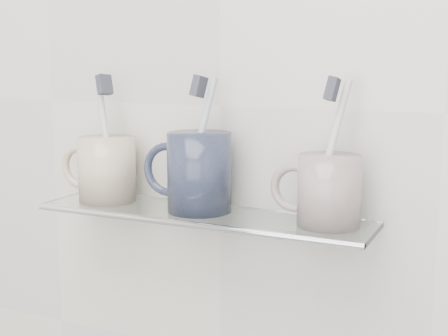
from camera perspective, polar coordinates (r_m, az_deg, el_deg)
The scene contains 18 objects.
wall_back at distance 0.94m, azimuth -0.38°, elevation 5.69°, with size 2.50×2.50×0.00m, color beige.
shelf_glass at distance 0.91m, azimuth -2.06°, elevation -4.30°, with size 0.50×0.12×0.01m, color silver.
shelf_rail at distance 0.86m, azimuth -3.77°, elevation -5.11°, with size 0.01×0.01×0.50m, color silver.
bracket_left at distance 1.06m, azimuth -11.06°, elevation -3.08°, with size 0.02×0.02×0.03m, color silver.
bracket_right at distance 0.88m, azimuth 11.66°, elevation -5.65°, with size 0.02×0.02×0.03m, color silver.
mug_left at distance 0.99m, azimuth -10.64°, elevation -0.11°, with size 0.09×0.09×0.10m, color beige.
mug_left_handle at distance 1.02m, azimuth -12.97°, elevation 0.10°, with size 0.07×0.07×0.01m, color beige.
toothbrush_left at distance 0.98m, azimuth -10.73°, elevation 2.82°, with size 0.01×0.01×0.19m, color silver.
bristles_left at distance 0.97m, azimuth -10.88°, elevation 7.49°, with size 0.01×0.02×0.03m, color #2E313C.
mug_center at distance 0.90m, azimuth -2.27°, elevation -0.39°, with size 0.09×0.09×0.12m, color black.
mug_center_handle at distance 0.93m, azimuth -5.17°, elevation -0.14°, with size 0.08×0.08×0.01m, color black.
toothbrush_center at distance 0.90m, azimuth -2.29°, elevation 2.34°, with size 0.01×0.01×0.19m, color #9DB0C9.
bristles_center at distance 0.89m, azimuth -2.33°, elevation 7.46°, with size 0.01×0.02×0.03m, color #2E313C.
mug_right at distance 0.83m, azimuth 9.59°, elevation -2.07°, with size 0.08×0.08×0.09m, color silver.
mug_right_handle at distance 0.85m, azimuth 6.46°, elevation -1.80°, with size 0.07×0.07×0.01m, color silver.
toothbrush_right at distance 0.83m, azimuth 9.69°, elevation 1.58°, with size 0.01×0.01×0.19m, color beige.
bristles_right at distance 0.82m, azimuth 9.85°, elevation 7.14°, with size 0.01×0.02×0.03m, color #2E313C.
chrome_cap at distance 0.84m, azimuth 11.07°, elevation -4.91°, with size 0.03×0.03×0.01m, color silver.
Camera 1 is at (0.40, 0.26, 1.32)m, focal length 50.00 mm.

